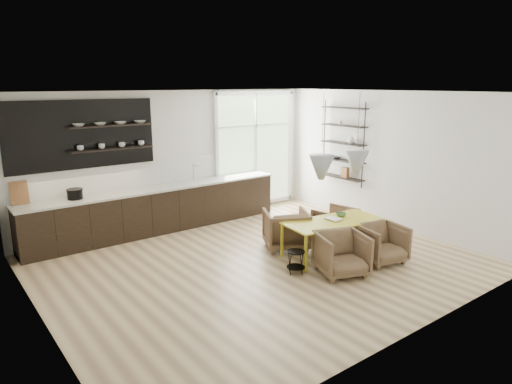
% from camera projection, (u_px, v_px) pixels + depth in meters
% --- Properties ---
extents(room, '(7.02, 6.01, 2.91)m').
position_uv_depth(room, '(248.00, 167.00, 8.82)').
color(room, beige).
rests_on(room, ground).
extents(kitchen_run, '(5.54, 0.69, 2.75)m').
position_uv_depth(kitchen_run, '(154.00, 204.00, 9.50)').
color(kitchen_run, black).
rests_on(kitchen_run, ground).
extents(right_shelving, '(0.26, 1.22, 1.90)m').
position_uv_depth(right_shelving, '(344.00, 145.00, 10.47)').
color(right_shelving, black).
rests_on(right_shelving, ground).
extents(dining_table, '(1.89, 1.05, 0.65)m').
position_uv_depth(dining_table, '(334.00, 223.00, 8.14)').
color(dining_table, gold).
rests_on(dining_table, ground).
extents(armchair_back_left, '(1.08, 1.09, 0.74)m').
position_uv_depth(armchair_back_left, '(286.00, 229.00, 8.58)').
color(armchair_back_left, brown).
rests_on(armchair_back_left, ground).
extents(armchair_back_right, '(0.82, 0.84, 0.66)m').
position_uv_depth(armchair_back_right, '(335.00, 224.00, 9.02)').
color(armchair_back_right, brown).
rests_on(armchair_back_right, ground).
extents(armchair_front_left, '(0.97, 0.98, 0.70)m').
position_uv_depth(armchair_front_left, '(342.00, 254.00, 7.40)').
color(armchair_front_left, brown).
rests_on(armchair_front_left, ground).
extents(armchair_front_right, '(0.86, 0.87, 0.67)m').
position_uv_depth(armchair_front_right, '(381.00, 243.00, 7.92)').
color(armchair_front_right, brown).
rests_on(armchair_front_right, ground).
extents(wire_stool, '(0.30, 0.30, 0.38)m').
position_uv_depth(wire_stool, '(296.00, 259.00, 7.45)').
color(wire_stool, black).
rests_on(wire_stool, ground).
extents(table_book, '(0.22, 0.29, 0.03)m').
position_uv_depth(table_book, '(329.00, 220.00, 8.13)').
color(table_book, white).
rests_on(table_book, dining_table).
extents(table_bowl, '(0.23, 0.23, 0.06)m').
position_uv_depth(table_bowl, '(341.00, 214.00, 8.41)').
color(table_bowl, '#4E7744').
rests_on(table_bowl, dining_table).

